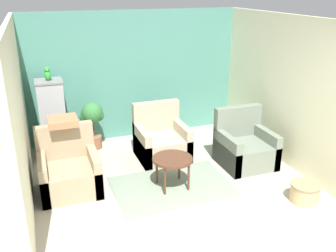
# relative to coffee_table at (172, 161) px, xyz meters

# --- Properties ---
(ground_plane) EXTENTS (20.00, 20.00, 0.00)m
(ground_plane) POSITION_rel_coffee_table_xyz_m (0.05, -1.54, -0.44)
(ground_plane) COLOR #B2A893
(ground_plane) RESTS_ON ground
(wall_back_accent) EXTENTS (4.26, 0.06, 2.47)m
(wall_back_accent) POSITION_rel_coffee_table_xyz_m (0.05, 2.27, 0.80)
(wall_back_accent) COLOR #4C897A
(wall_back_accent) RESTS_ON ground_plane
(wall_left) EXTENTS (0.06, 3.79, 2.47)m
(wall_left) POSITION_rel_coffee_table_xyz_m (-2.05, 0.35, 0.80)
(wall_left) COLOR beige
(wall_left) RESTS_ON ground_plane
(wall_right) EXTENTS (0.06, 3.79, 2.47)m
(wall_right) POSITION_rel_coffee_table_xyz_m (2.15, 0.35, 0.80)
(wall_right) COLOR beige
(wall_right) RESTS_ON ground_plane
(area_rug) EXTENTS (1.80, 1.21, 0.01)m
(area_rug) POSITION_rel_coffee_table_xyz_m (-0.00, 0.00, -0.43)
(area_rug) COLOR gray
(area_rug) RESTS_ON ground_plane
(coffee_table) EXTENTS (0.61, 0.61, 0.49)m
(coffee_table) POSITION_rel_coffee_table_xyz_m (0.00, 0.00, 0.00)
(coffee_table) COLOR #512D1E
(coffee_table) RESTS_ON ground_plane
(armchair_left) EXTENTS (0.85, 0.82, 0.95)m
(armchair_left) POSITION_rel_coffee_table_xyz_m (-1.48, 0.44, -0.14)
(armchair_left) COLOR #9E896B
(armchair_left) RESTS_ON ground_plane
(armchair_right) EXTENTS (0.85, 0.82, 0.95)m
(armchair_right) POSITION_rel_coffee_table_xyz_m (1.43, 0.32, -0.14)
(armchair_right) COLOR slate
(armchair_right) RESTS_ON ground_plane
(armchair_middle) EXTENTS (0.85, 0.82, 0.95)m
(armchair_middle) POSITION_rel_coffee_table_xyz_m (0.18, 1.06, -0.14)
(armchair_middle) COLOR tan
(armchair_middle) RESTS_ON ground_plane
(birdcage) EXTENTS (0.58, 0.58, 1.38)m
(birdcage) POSITION_rel_coffee_table_xyz_m (-1.58, 1.81, 0.23)
(birdcage) COLOR slate
(birdcage) RESTS_ON ground_plane
(parrot) EXTENTS (0.11, 0.20, 0.24)m
(parrot) POSITION_rel_coffee_table_xyz_m (-1.58, 1.82, 1.06)
(parrot) COLOR green
(parrot) RESTS_ON birdcage
(potted_plant) EXTENTS (0.44, 0.40, 0.89)m
(potted_plant) POSITION_rel_coffee_table_xyz_m (-0.89, 1.87, 0.14)
(potted_plant) COLOR brown
(potted_plant) RESTS_ON ground_plane
(wicker_basket) EXTENTS (0.42, 0.42, 0.27)m
(wicker_basket) POSITION_rel_coffee_table_xyz_m (1.63, -1.02, -0.29)
(wicker_basket) COLOR tan
(wicker_basket) RESTS_ON ground_plane
(throw_pillow) EXTENTS (0.43, 0.43, 0.10)m
(throw_pillow) POSITION_rel_coffee_table_xyz_m (-1.48, 0.73, 0.57)
(throw_pillow) COLOR #B2704C
(throw_pillow) RESTS_ON armchair_left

